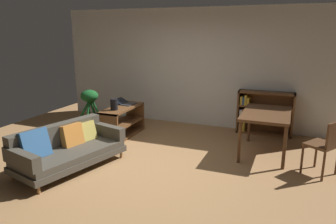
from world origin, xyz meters
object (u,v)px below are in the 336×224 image
Objects in this scene: media_console at (123,122)px; bookshelf at (262,112)px; open_laptop at (126,103)px; dining_chair_near at (326,144)px; fabric_couch at (66,148)px; desk_speaker at (114,104)px; dining_table at (266,117)px; potted_floor_plant at (90,109)px.

media_console is 1.02× the size of bookshelf.
open_laptop is 3.98m from dining_chair_near.
fabric_couch is 4.11m from bookshelf.
desk_speaker is at bearing 176.16° from dining_chair_near.
open_laptop is at bearing 175.89° from dining_table.
dining_table is at bearing 1.17° from media_console.
media_console is 3.87m from dining_chair_near.
dining_table reaches higher than fabric_couch.
dining_table is 1.09× the size of bookshelf.
potted_floor_plant is at bearing -161.08° from bookshelf.
fabric_couch is 3.47m from dining_table.
media_console is 0.52m from desk_speaker.
desk_speaker reaches higher than media_console.
dining_table is (2.91, 0.34, -0.05)m from desk_speaker.
media_console is at bearing -154.48° from bookshelf.
dining_table is at bearing 31.71° from fabric_couch.
open_laptop is at bearing 90.62° from fabric_couch.
bookshelf reaches higher than potted_floor_plant.
dining_chair_near is at bearing -3.84° from desk_speaker.
fabric_couch is 4.18× the size of open_laptop.
potted_floor_plant reaches higher than fabric_couch.
potted_floor_plant is at bearing 114.08° from fabric_couch.
potted_floor_plant reaches higher than open_laptop.
media_console is at bearing -178.83° from dining_table.
desk_speaker is 3.86m from dining_chair_near.
dining_chair_near reaches higher than dining_table.
desk_speaker is at bearing -173.32° from dining_table.
dining_chair_near reaches higher than fabric_couch.
open_laptop is (-0.06, 0.27, 0.35)m from media_console.
media_console is at bearing 86.20° from desk_speaker.
media_console is 1.34× the size of dining_chair_near.
desk_speaker is 2.93m from dining_table.
potted_floor_plant is (-0.86, 0.07, 0.18)m from media_console.
dining_chair_near is (3.85, -0.26, -0.23)m from desk_speaker.
open_laptop is 2.97m from bookshelf.
potted_floor_plant is (-0.79, -0.20, -0.17)m from open_laptop.
fabric_couch is 1.76m from media_console.
desk_speaker is 3.17m from bookshelf.
fabric_couch is 2.01m from potted_floor_plant.
potted_floor_plant is 3.76m from dining_table.
dining_chair_near is 0.76× the size of bookshelf.
fabric_couch is at bearing -148.29° from dining_table.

